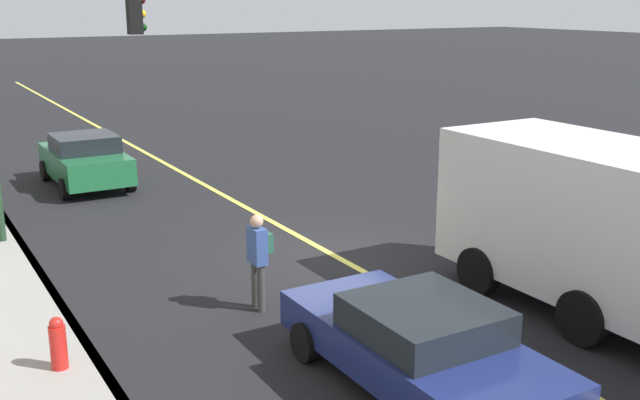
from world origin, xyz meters
TOP-DOWN VIEW (x-y plane):
  - ground at (0.00, 0.00)m, footprint 200.00×200.00m
  - curb_edge at (0.00, 5.67)m, footprint 80.00×0.16m
  - lane_stripe_center at (0.00, 0.00)m, footprint 80.00×0.16m
  - car_green at (8.75, 3.00)m, footprint 3.98×2.03m
  - car_navy at (-5.65, 1.94)m, footprint 4.60×2.09m
  - truck_white at (-5.44, -2.35)m, footprint 6.93×2.63m
  - pedestrian_with_backpack at (-1.98, 2.62)m, footprint 0.41×0.37m
  - traffic_light_mast at (3.97, 4.65)m, footprint 0.28×3.61m
  - fire_hydrant at (-2.78, 6.19)m, footprint 0.24×0.24m

SIDE VIEW (x-z plane):
  - ground at x=0.00m, z-range 0.00..0.00m
  - lane_stripe_center at x=0.00m, z-range 0.00..0.01m
  - curb_edge at x=0.00m, z-range 0.00..0.15m
  - fire_hydrant at x=-2.78m, z-range 0.00..0.94m
  - car_navy at x=-5.65m, z-range 0.02..1.34m
  - car_green at x=8.75m, z-range 0.02..1.54m
  - pedestrian_with_backpack at x=-1.98m, z-range 0.15..1.88m
  - truck_white at x=-5.44m, z-range 0.11..3.06m
  - traffic_light_mast at x=3.97m, z-range 1.04..6.76m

